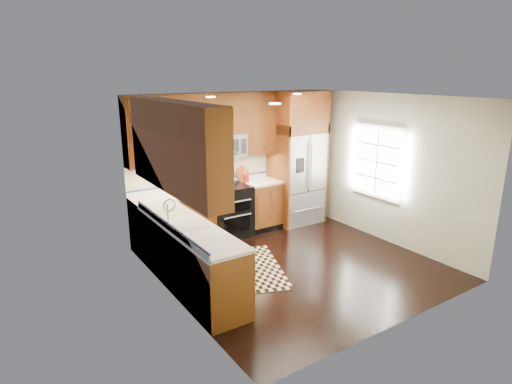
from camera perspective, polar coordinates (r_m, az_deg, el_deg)
ground at (r=6.90m, az=5.19°, el=-9.57°), size 4.00×4.00×0.00m
wall_back at (r=8.07m, az=-3.41°, el=3.96°), size 4.00×0.02×2.60m
wall_left at (r=5.48m, az=-11.14°, el=-2.02°), size 0.02×4.00×2.60m
wall_right at (r=7.83m, az=17.02°, el=2.93°), size 0.02×4.00×2.60m
window at (r=7.92m, az=15.87°, el=3.90°), size 0.04×1.10×1.30m
base_cabinets at (r=6.83m, az=-7.67°, el=-5.83°), size 2.85×3.00×0.90m
countertop at (r=6.83m, az=-7.16°, el=-1.62°), size 2.86×3.01×0.04m
upper_cabinets at (r=6.63m, az=-8.25°, el=7.61°), size 2.85×3.00×1.15m
range at (r=7.89m, az=-3.68°, el=-2.58°), size 0.76×0.67×0.95m
microwave at (r=7.71m, az=-4.32°, el=6.11°), size 0.76×0.40×0.42m
refrigerator at (r=8.49m, az=5.50°, el=4.52°), size 0.98×0.75×2.60m
sink_faucet at (r=5.87m, az=-9.43°, el=-3.88°), size 0.54×0.44×0.37m
rug at (r=6.74m, az=-0.95°, el=-10.11°), size 1.45×1.83×0.01m
knife_block at (r=7.61m, az=-8.13°, el=1.25°), size 0.11×0.15×0.30m
utensil_crock at (r=8.02m, az=-1.36°, el=2.14°), size 0.15×0.15×0.35m
cutting_board at (r=8.21m, az=-1.81°, el=1.66°), size 0.29×0.29×0.02m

